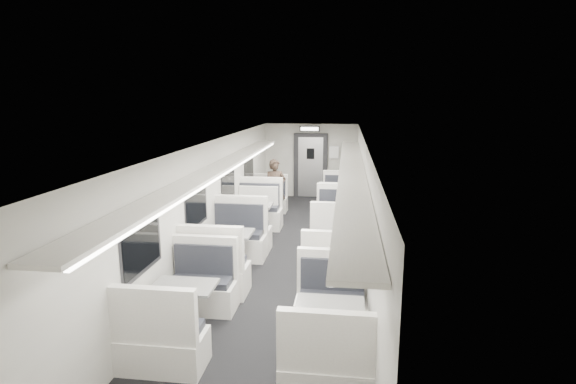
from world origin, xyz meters
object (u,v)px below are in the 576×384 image
(booth_right_b, at_px, (338,226))
(booth_right_c, at_px, (335,256))
(exit_sign, at_px, (310,129))
(booth_left_d, at_px, (185,309))
(booth_left_b, at_px, (251,221))
(vestibule_door, at_px, (311,166))
(booth_right_d, at_px, (329,330))
(passenger, at_px, (275,189))
(booth_left_a, at_px, (265,205))
(booth_left_c, at_px, (227,252))
(booth_right_a, at_px, (340,203))

(booth_right_b, relative_size, booth_right_c, 1.02)
(exit_sign, bearing_deg, booth_left_d, -96.70)
(booth_right_c, bearing_deg, booth_left_b, 135.05)
(booth_right_b, height_order, vestibule_door, vestibule_door)
(booth_right_d, bearing_deg, booth_right_c, 90.00)
(booth_right_c, distance_m, passenger, 4.27)
(booth_right_b, xyz_separation_m, exit_sign, (-1.00, 4.19, 1.89))
(booth_left_b, xyz_separation_m, exit_sign, (1.00, 4.12, 1.86))
(booth_right_c, bearing_deg, exit_sign, 99.29)
(booth_right_c, relative_size, vestibule_door, 1.03)
(booth_right_d, height_order, passenger, passenger)
(booth_right_c, height_order, vestibule_door, vestibule_door)
(booth_right_c, bearing_deg, booth_right_d, -90.00)
(booth_right_d, bearing_deg, booth_left_b, 113.07)
(vestibule_door, bearing_deg, booth_right_c, -81.39)
(booth_left_a, distance_m, booth_left_c, 3.99)
(booth_left_a, relative_size, booth_left_b, 0.84)
(vestibule_door, height_order, exit_sign, exit_sign)
(booth_left_c, bearing_deg, booth_left_a, 90.00)
(vestibule_door, xyz_separation_m, exit_sign, (0.00, -0.49, 1.24))
(booth_left_d, relative_size, booth_right_b, 0.96)
(booth_right_d, distance_m, vestibule_door, 9.38)
(booth_left_a, distance_m, booth_right_b, 2.75)
(booth_right_b, height_order, booth_right_d, booth_right_b)
(booth_right_c, relative_size, passenger, 1.34)
(booth_right_d, xyz_separation_m, exit_sign, (-1.00, 8.81, 1.91))
(booth_left_b, xyz_separation_m, booth_right_b, (2.00, -0.07, -0.03))
(booth_left_c, distance_m, booth_right_d, 3.22)
(booth_left_a, xyz_separation_m, booth_right_d, (2.00, -6.51, 0.02))
(booth_right_b, bearing_deg, booth_right_d, -90.00)
(booth_right_c, bearing_deg, passenger, 114.12)
(booth_right_c, bearing_deg, booth_right_a, 90.00)
(booth_right_b, bearing_deg, exit_sign, 103.42)
(booth_left_d, xyz_separation_m, booth_right_a, (2.00, 6.71, -0.00))
(booth_right_d, relative_size, passenger, 1.29)
(booth_right_b, height_order, passenger, passenger)
(booth_left_a, height_order, booth_left_d, booth_left_d)
(booth_left_c, height_order, exit_sign, exit_sign)
(booth_left_d, distance_m, booth_right_b, 4.76)
(booth_left_b, distance_m, booth_left_c, 2.17)
(booth_left_c, relative_size, booth_right_b, 1.06)
(booth_left_d, height_order, booth_right_d, booth_left_d)
(booth_left_b, height_order, booth_left_c, booth_left_b)
(booth_left_c, height_order, vestibule_door, vestibule_door)
(booth_right_a, bearing_deg, booth_right_b, -90.00)
(booth_right_b, bearing_deg, booth_left_b, 177.89)
(booth_right_a, distance_m, exit_sign, 2.81)
(booth_right_b, height_order, booth_right_c, booth_right_b)
(booth_right_c, xyz_separation_m, booth_right_d, (0.00, -2.70, -0.01))
(booth_right_a, xyz_separation_m, booth_right_b, (0.00, -2.39, 0.02))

